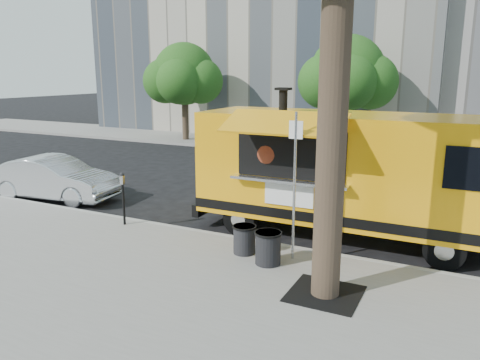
# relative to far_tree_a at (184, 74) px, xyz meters

# --- Properties ---
(ground) EXTENTS (120.00, 120.00, 0.00)m
(ground) POSITION_rel_far_tree_a_xyz_m (10.00, -12.30, -3.78)
(ground) COLOR black
(ground) RESTS_ON ground
(sidewalk) EXTENTS (60.00, 6.00, 0.15)m
(sidewalk) POSITION_rel_far_tree_a_xyz_m (10.00, -16.30, -3.70)
(sidewalk) COLOR gray
(sidewalk) RESTS_ON ground
(curb) EXTENTS (60.00, 0.14, 0.16)m
(curb) POSITION_rel_far_tree_a_xyz_m (10.00, -13.23, -3.70)
(curb) COLOR #999993
(curb) RESTS_ON ground
(far_sidewalk) EXTENTS (60.00, 5.00, 0.15)m
(far_sidewalk) POSITION_rel_far_tree_a_xyz_m (10.00, 1.20, -3.70)
(far_sidewalk) COLOR gray
(far_sidewalk) RESTS_ON ground
(tree_well) EXTENTS (1.20, 1.20, 0.02)m
(tree_well) POSITION_rel_far_tree_a_xyz_m (12.60, -15.10, -3.62)
(tree_well) COLOR black
(tree_well) RESTS_ON sidewalk
(far_tree_a) EXTENTS (3.42, 3.42, 5.36)m
(far_tree_a) POSITION_rel_far_tree_a_xyz_m (0.00, 0.00, 0.00)
(far_tree_a) COLOR #33261C
(far_tree_a) RESTS_ON far_sidewalk
(far_tree_b) EXTENTS (3.60, 3.60, 5.50)m
(far_tree_b) POSITION_rel_far_tree_a_xyz_m (9.00, 0.40, 0.06)
(far_tree_b) COLOR #33261C
(far_tree_b) RESTS_ON far_sidewalk
(sign_post) EXTENTS (0.28, 0.06, 3.00)m
(sign_post) POSITION_rel_far_tree_a_xyz_m (11.55, -13.85, -1.93)
(sign_post) COLOR silver
(sign_post) RESTS_ON sidewalk
(parking_meter) EXTENTS (0.11, 0.11, 1.33)m
(parking_meter) POSITION_rel_far_tree_a_xyz_m (7.00, -13.65, -2.79)
(parking_meter) COLOR black
(parking_meter) RESTS_ON sidewalk
(food_truck) EXTENTS (7.10, 3.30, 3.50)m
(food_truck) POSITION_rel_far_tree_a_xyz_m (11.97, -11.73, -2.13)
(food_truck) COLOR #FFA90D
(food_truck) RESTS_ON ground
(sedan) EXTENTS (4.21, 1.91, 1.34)m
(sedan) POSITION_rel_far_tree_a_xyz_m (3.13, -12.30, -3.11)
(sedan) COLOR silver
(sedan) RESTS_ON ground
(trash_bin_left) EXTENTS (0.55, 0.55, 0.66)m
(trash_bin_left) POSITION_rel_far_tree_a_xyz_m (11.20, -14.32, -3.27)
(trash_bin_left) COLOR black
(trash_bin_left) RESTS_ON sidewalk
(trash_bin_right) EXTENTS (0.50, 0.50, 0.60)m
(trash_bin_right) POSITION_rel_far_tree_a_xyz_m (10.53, -14.02, -3.30)
(trash_bin_right) COLOR black
(trash_bin_right) RESTS_ON sidewalk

